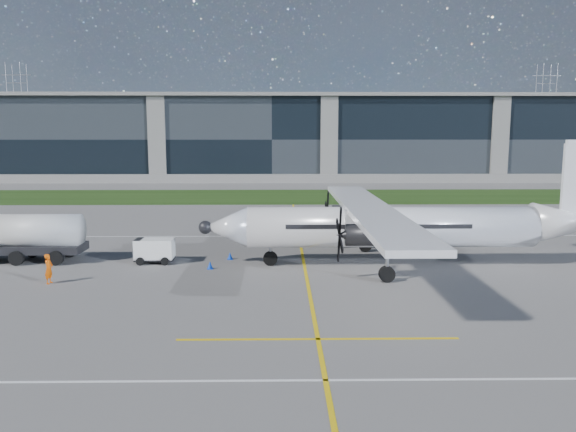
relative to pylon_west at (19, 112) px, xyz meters
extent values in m
plane|color=#64615F|center=(80.00, -110.00, -15.00)|extent=(400.00, 400.00, 0.00)
cube|color=#1D3A10|center=(80.00, -102.00, -14.98)|extent=(400.00, 18.00, 0.04)
cube|color=black|center=(80.00, -70.00, -7.50)|extent=(120.00, 20.00, 15.00)
cube|color=black|center=(80.00, -10.00, -12.00)|extent=(400.00, 6.00, 6.00)
cube|color=yellow|center=(83.00, -140.00, -14.99)|extent=(0.20, 70.00, 0.01)
imported|color=#F25907|center=(68.00, -146.87, -14.00)|extent=(0.66, 0.86, 2.00)
cone|color=blue|center=(76.90, -143.48, -14.75)|extent=(0.36, 0.36, 0.50)
cone|color=blue|center=(77.94, -140.74, -14.75)|extent=(0.36, 0.36, 0.50)
cone|color=blue|center=(87.46, -128.54, -14.75)|extent=(0.36, 0.36, 0.50)
camera|label=1|loc=(81.41, -178.71, -6.35)|focal=35.00mm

